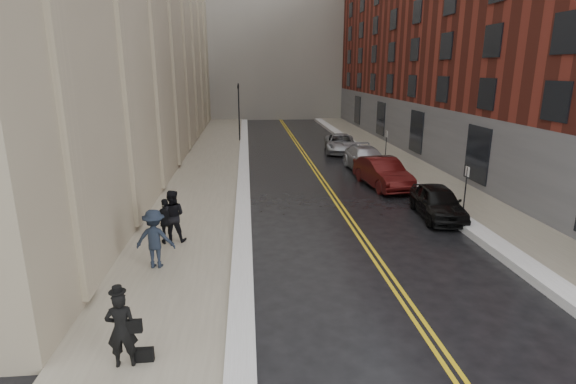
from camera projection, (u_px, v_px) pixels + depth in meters
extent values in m
plane|color=black|center=(322.00, 313.00, 12.31)|extent=(160.00, 160.00, 0.00)
cube|color=gray|center=(206.00, 177.00, 27.26)|extent=(4.00, 64.00, 0.15)
cube|color=gray|center=(421.00, 173.00, 28.45)|extent=(3.00, 64.00, 0.15)
cube|color=gold|center=(318.00, 176.00, 27.88)|extent=(0.12, 64.00, 0.01)
cube|color=gold|center=(321.00, 176.00, 27.90)|extent=(0.12, 64.00, 0.01)
cube|color=white|center=(244.00, 176.00, 27.44)|extent=(0.70, 60.80, 0.26)
cube|color=white|center=(392.00, 172.00, 28.26)|extent=(0.85, 60.80, 0.30)
cube|color=maroon|center=(505.00, 33.00, 33.54)|extent=(14.00, 50.00, 18.00)
cylinder|color=black|center=(239.00, 113.00, 40.19)|extent=(0.12, 0.12, 5.20)
imported|color=black|center=(238.00, 90.00, 39.66)|extent=(0.18, 0.15, 0.90)
cylinder|color=black|center=(465.00, 191.00, 20.40)|extent=(0.06, 0.06, 2.20)
cube|color=white|center=(467.00, 172.00, 20.16)|extent=(0.02, 0.35, 0.45)
cylinder|color=black|center=(386.00, 147.00, 31.92)|extent=(0.06, 0.06, 2.20)
cube|color=white|center=(387.00, 134.00, 31.68)|extent=(0.02, 0.35, 0.45)
imported|color=black|center=(438.00, 202.00, 20.01)|extent=(2.11, 4.40, 1.45)
imported|color=#3F0B0B|center=(383.00, 173.00, 25.15)|extent=(2.37, 5.18, 1.65)
imported|color=#B2B4BB|center=(366.00, 160.00, 29.05)|extent=(2.38, 5.41, 1.55)
imported|color=#9B9CA3|center=(340.00, 143.00, 35.73)|extent=(3.02, 5.41, 1.43)
imported|color=black|center=(121.00, 329.00, 9.68)|extent=(0.69, 0.49, 1.78)
imported|color=black|center=(172.00, 216.00, 16.76)|extent=(0.98, 0.78, 1.99)
imported|color=#19212E|center=(155.00, 239.00, 14.57)|extent=(1.34, 0.86, 1.97)
imported|color=black|center=(167.00, 221.00, 16.63)|extent=(1.09, 0.79, 1.72)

